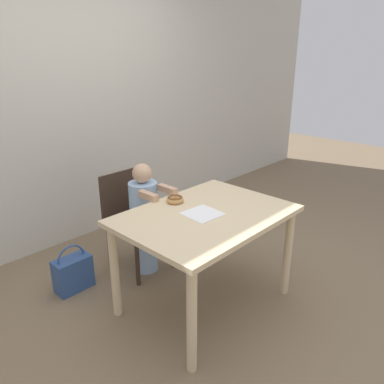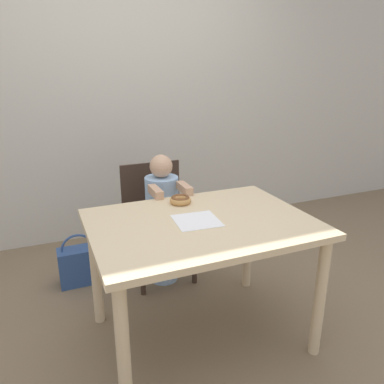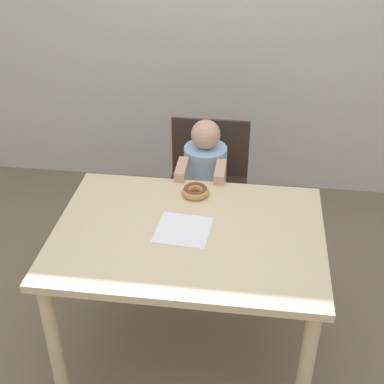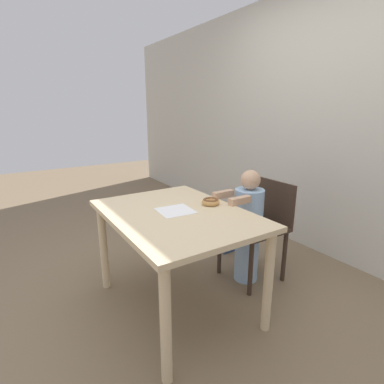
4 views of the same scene
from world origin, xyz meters
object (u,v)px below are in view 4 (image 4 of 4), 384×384
Objects in this scene: chair at (258,225)px; child_figure at (247,227)px; handbag at (221,235)px; donut at (211,201)px.

child_figure is at bearing -90.00° from chair.
handbag is (-0.57, 0.07, -0.31)m from chair.
child_figure is (-0.00, -0.12, 0.02)m from chair.
handbag is at bearing 135.22° from donut.
child_figure is 0.46m from donut.
child_figure is 7.38× the size of donut.
donut is at bearing -44.78° from handbag.
donut is (-0.00, -0.37, 0.28)m from child_figure.
chair is at bearing -7.42° from handbag.
chair is 6.48× the size of donut.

